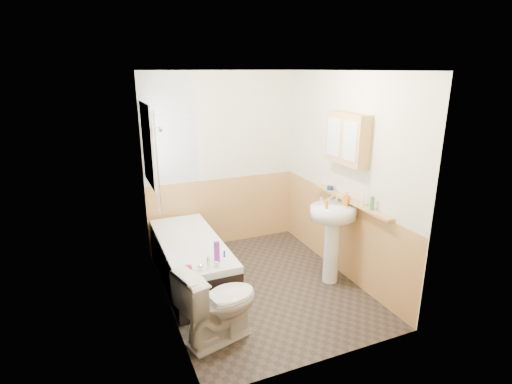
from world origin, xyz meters
TOP-DOWN VIEW (x-y plane):
  - floor at (0.00, 0.00)m, footprint 2.80×2.80m
  - ceiling at (0.00, 0.00)m, footprint 2.80×2.80m
  - wall_back at (0.00, 1.41)m, footprint 2.20×0.02m
  - wall_front at (0.00, -1.41)m, footprint 2.20×0.02m
  - wall_left at (-1.11, 0.00)m, footprint 0.02×2.80m
  - wall_right at (1.11, 0.00)m, footprint 0.02×2.80m
  - wainscot_right at (1.09, 0.00)m, footprint 0.01×2.80m
  - wainscot_front at (0.00, -1.39)m, footprint 2.20×0.01m
  - wainscot_back at (0.00, 1.39)m, footprint 2.20×0.01m
  - tile_cladding_left at (-1.09, 0.00)m, footprint 0.01×2.80m
  - tile_return_back at (-0.73, 1.39)m, footprint 0.75×0.01m
  - window at (-1.06, 0.95)m, footprint 0.03×0.79m
  - bathtub at (-0.73, 0.46)m, footprint 0.70×1.74m
  - shower_riser at (-1.04, 0.47)m, footprint 0.10×0.08m
  - toilet at (-0.76, -0.74)m, footprint 0.88×0.64m
  - sink at (0.84, -0.21)m, footprint 0.58×0.46m
  - pine_shelf at (1.04, -0.25)m, footprint 0.10×1.39m
  - medicine_cabinet at (1.01, -0.14)m, footprint 0.16×0.65m
  - foam_can at (1.04, -0.63)m, footprint 0.06×0.06m
  - green_bottle at (1.04, -0.48)m, footprint 0.05×0.05m
  - black_jar at (1.04, 0.19)m, footprint 0.08×0.08m
  - soap_bottle at (0.98, -0.26)m, footprint 0.13×0.18m
  - clear_bottle at (0.70, -0.26)m, footprint 0.04×0.04m
  - blue_gel at (-0.60, -0.19)m, footprint 0.07×0.06m
  - cream_jar at (-0.93, -0.26)m, footprint 0.09×0.09m
  - orange_bottle at (-0.49, -0.12)m, footprint 0.03×0.03m

SIDE VIEW (x-z plane):
  - floor at x=0.00m, z-range 0.00..0.00m
  - bathtub at x=-0.73m, z-range -0.06..0.62m
  - toilet at x=-0.76m, z-range 0.00..0.78m
  - wainscot_right at x=1.09m, z-range 0.00..1.00m
  - wainscot_front at x=0.00m, z-range 0.00..1.00m
  - wainscot_back at x=0.00m, z-range 0.00..1.00m
  - cream_jar at x=-0.93m, z-range 0.54..0.58m
  - orange_bottle at x=-0.49m, z-range 0.54..0.61m
  - blue_gel at x=-0.60m, z-range 0.54..0.77m
  - sink at x=0.84m, z-range 0.15..1.25m
  - soap_bottle at x=0.98m, z-range 0.98..1.06m
  - pine_shelf at x=1.04m, z-range 1.01..1.04m
  - clear_bottle at x=0.70m, z-range 0.98..1.09m
  - black_jar at x=1.04m, z-range 1.04..1.09m
  - foam_can at x=1.04m, z-range 1.04..1.20m
  - green_bottle at x=1.04m, z-range 1.04..1.27m
  - wall_back at x=0.00m, z-range 0.00..2.50m
  - wall_front at x=0.00m, z-range 0.00..2.50m
  - wall_left at x=-1.11m, z-range 0.00..2.50m
  - wall_right at x=1.11m, z-range 0.00..2.50m
  - tile_cladding_left at x=-1.09m, z-range 0.00..2.50m
  - shower_riser at x=-1.04m, z-range 1.02..2.19m
  - window at x=-1.06m, z-range 1.15..2.15m
  - tile_return_back at x=-0.73m, z-range 1.00..2.50m
  - medicine_cabinet at x=1.01m, z-range 1.46..2.04m
  - ceiling at x=0.00m, z-range 2.50..2.50m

